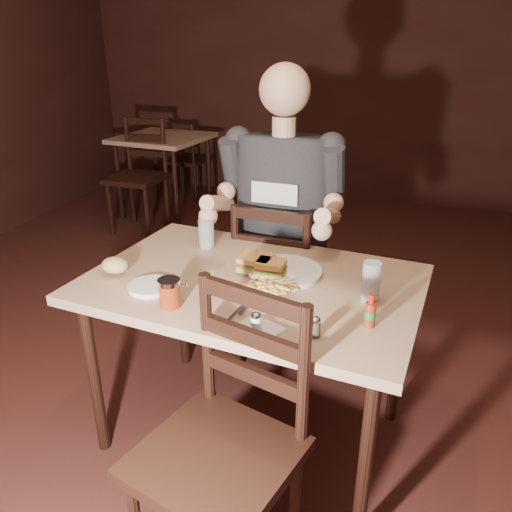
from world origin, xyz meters
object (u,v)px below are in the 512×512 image
(bg_chair_far, at_px, (188,160))
(syrup_dispenser, at_px, (170,293))
(glass_right, at_px, (371,282))
(side_plate, at_px, (151,287))
(main_table, at_px, (252,296))
(hot_sauce, at_px, (371,311))
(diner, at_px, (280,184))
(dinner_plate, at_px, (284,272))
(chair_near, at_px, (216,457))
(bg_table, at_px, (163,145))
(chair_far, at_px, (281,283))
(glass_left, at_px, (206,234))
(bg_chair_near, at_px, (136,178))

(bg_chair_far, xyz_separation_m, syrup_dispenser, (1.55, -3.55, 0.41))
(glass_right, height_order, side_plate, glass_right)
(main_table, bearing_deg, glass_right, -4.82)
(hot_sauce, bearing_deg, main_table, 155.49)
(diner, relative_size, dinner_plate, 3.64)
(bg_chair_far, relative_size, diner, 0.78)
(chair_near, bearing_deg, main_table, 113.65)
(bg_table, relative_size, bg_chair_far, 1.07)
(diner, bearing_deg, chair_far, 90.00)
(chair_far, distance_m, chair_near, 1.22)
(side_plate, bearing_deg, chair_near, -46.18)
(bg_table, distance_m, side_plate, 3.24)
(bg_table, xyz_separation_m, diner, (1.74, -2.19, 0.33))
(glass_right, bearing_deg, syrup_dispenser, -159.73)
(bg_table, bearing_deg, side_plate, -63.90)
(chair_far, xyz_separation_m, hot_sauce, (0.50, -0.80, 0.36))
(chair_near, xyz_separation_m, bg_chair_far, (-1.85, 3.90, -0.07))
(glass_left, distance_m, glass_right, 0.81)
(chair_near, relative_size, glass_left, 7.45)
(bg_table, height_order, bg_chair_far, bg_chair_far)
(main_table, relative_size, hot_sauce, 11.78)
(bg_table, bearing_deg, glass_left, -59.16)
(bg_chair_near, bearing_deg, glass_left, -51.25)
(bg_chair_near, height_order, hot_sauce, bg_chair_near)
(side_plate, bearing_deg, bg_chair_near, 121.14)
(chair_far, relative_size, dinner_plate, 3.20)
(hot_sauce, bearing_deg, dinner_plate, 140.49)
(main_table, bearing_deg, bg_chair_near, 129.18)
(chair_far, height_order, glass_left, chair_far)
(chair_far, height_order, bg_chair_far, chair_far)
(chair_far, xyz_separation_m, diner, (-0.00, -0.05, 0.55))
(side_plate, bearing_deg, glass_left, 83.81)
(bg_chair_near, height_order, glass_right, bg_chair_near)
(chair_far, distance_m, bg_chair_far, 3.20)
(main_table, relative_size, diner, 1.29)
(bg_chair_far, bearing_deg, glass_right, 125.84)
(diner, bearing_deg, syrup_dispenser, -99.53)
(diner, xyz_separation_m, glass_left, (-0.27, -0.27, -0.18))
(hot_sauce, bearing_deg, glass_left, 148.54)
(syrup_dispenser, distance_m, side_plate, 0.17)
(chair_far, bearing_deg, diner, 90.00)
(bg_table, height_order, glass_left, glass_left)
(bg_table, relative_size, glass_right, 5.89)
(glass_right, distance_m, syrup_dispenser, 0.71)
(glass_right, bearing_deg, main_table, 175.18)
(chair_near, bearing_deg, dinner_plate, 104.09)
(chair_far, xyz_separation_m, glass_left, (-0.27, -0.33, 0.37))
(syrup_dispenser, bearing_deg, hot_sauce, 12.37)
(chair_near, xyz_separation_m, bg_chair_near, (-1.85, 2.80, 0.01))
(diner, distance_m, hot_sauce, 0.91)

